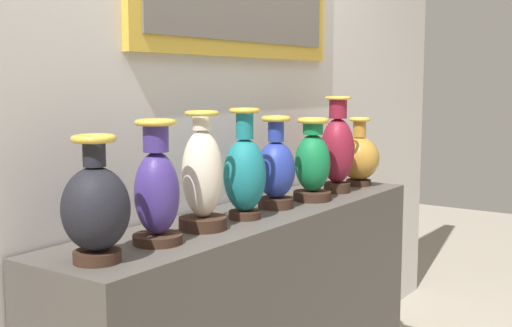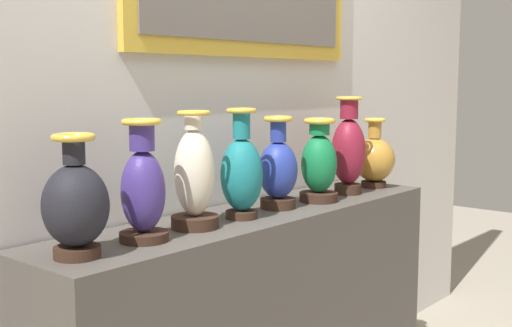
% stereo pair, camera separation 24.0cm
% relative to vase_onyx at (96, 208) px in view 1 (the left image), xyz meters
% --- Properties ---
extents(back_wall, '(4.42, 0.14, 3.08)m').
position_rel_vase_onyx_xyz_m(back_wall, '(0.80, 0.29, 0.48)').
color(back_wall, silver).
rests_on(back_wall, ground_plane).
extents(vase_onyx, '(0.18, 0.18, 0.34)m').
position_rel_vase_onyx_xyz_m(vase_onyx, '(0.00, 0.00, 0.00)').
color(vase_onyx, '#382319').
rests_on(vase_onyx, display_shelf).
extents(vase_indigo, '(0.15, 0.15, 0.37)m').
position_rel_vase_onyx_xyz_m(vase_indigo, '(0.24, 0.01, 0.01)').
color(vase_indigo, '#382319').
rests_on(vase_indigo, display_shelf).
extents(vase_ivory, '(0.16, 0.16, 0.38)m').
position_rel_vase_onyx_xyz_m(vase_ivory, '(0.46, 0.02, 0.02)').
color(vase_ivory, '#382319').
rests_on(vase_ivory, display_shelf).
extents(vase_teal, '(0.15, 0.15, 0.39)m').
position_rel_vase_onyx_xyz_m(vase_teal, '(0.68, 0.00, 0.02)').
color(vase_teal, '#382319').
rests_on(vase_teal, display_shelf).
extents(vase_cobalt, '(0.15, 0.15, 0.35)m').
position_rel_vase_onyx_xyz_m(vase_cobalt, '(0.91, 0.02, -0.00)').
color(vase_cobalt, '#382319').
rests_on(vase_cobalt, display_shelf).
extents(vase_emerald, '(0.15, 0.15, 0.33)m').
position_rel_vase_onyx_xyz_m(vase_emerald, '(1.12, -0.01, 0.00)').
color(vase_emerald, '#382319').
rests_on(vase_emerald, display_shelf).
extents(vase_burgundy, '(0.15, 0.15, 0.41)m').
position_rel_vase_onyx_xyz_m(vase_burgundy, '(1.35, -0.00, 0.04)').
color(vase_burgundy, '#382319').
rests_on(vase_burgundy, display_shelf).
extents(vase_ochre, '(0.19, 0.19, 0.31)m').
position_rel_vase_onyx_xyz_m(vase_ochre, '(1.58, 0.00, -0.02)').
color(vase_ochre, '#382319').
rests_on(vase_ochre, display_shelf).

